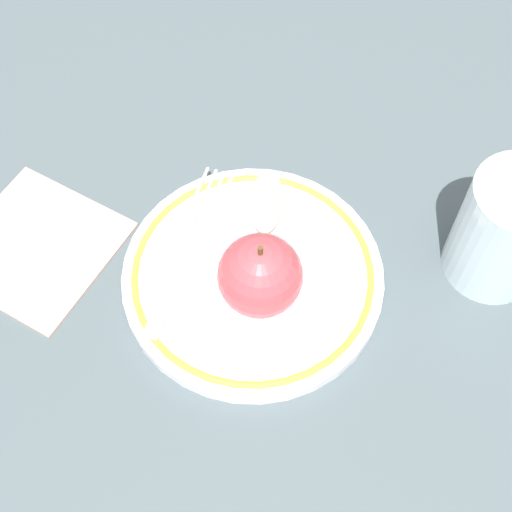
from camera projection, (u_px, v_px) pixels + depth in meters
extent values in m
plane|color=#495558|center=(238.00, 269.00, 0.61)|extent=(2.00, 2.00, 0.00)
cylinder|color=white|center=(256.00, 274.00, 0.60)|extent=(0.22, 0.22, 0.01)
torus|color=gold|center=(256.00, 270.00, 0.60)|extent=(0.20, 0.20, 0.01)
sphere|color=#C0434A|center=(260.00, 276.00, 0.55)|extent=(0.07, 0.07, 0.07)
cylinder|color=brown|center=(260.00, 251.00, 0.52)|extent=(0.00, 0.00, 0.01)
ellipsoid|color=beige|center=(267.00, 201.00, 0.62)|extent=(0.06, 0.07, 0.02)
cube|color=silver|center=(171.00, 287.00, 0.58)|extent=(0.05, 0.09, 0.00)
cube|color=silver|center=(194.00, 233.00, 0.61)|extent=(0.01, 0.02, 0.00)
cube|color=silver|center=(222.00, 201.00, 0.63)|extent=(0.03, 0.06, 0.00)
cube|color=silver|center=(214.00, 199.00, 0.63)|extent=(0.03, 0.06, 0.00)
cube|color=silver|center=(205.00, 196.00, 0.63)|extent=(0.03, 0.06, 0.00)
cube|color=silver|center=(197.00, 194.00, 0.63)|extent=(0.03, 0.06, 0.00)
cylinder|color=silver|center=(506.00, 231.00, 0.57)|extent=(0.08, 0.08, 0.11)
cube|color=tan|center=(36.00, 246.00, 0.62)|extent=(0.15, 0.15, 0.01)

